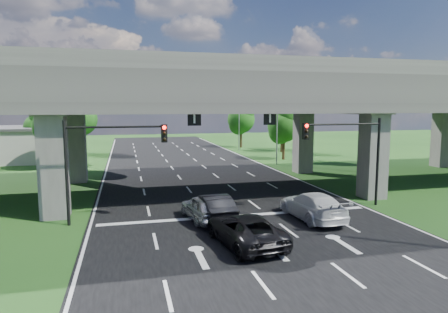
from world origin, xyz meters
name	(u,v)px	position (x,y,z in m)	size (l,w,h in m)	color
ground	(257,233)	(0.00, 0.00, 0.00)	(160.00, 160.00, 0.00)	#1B4114
road	(216,194)	(0.00, 10.00, 0.01)	(18.00, 120.00, 0.03)	black
overpass	(210,92)	(0.00, 12.00, 7.92)	(80.00, 15.00, 10.00)	#383633
signal_right	(350,146)	(7.82, 3.94, 4.19)	(5.76, 0.54, 6.00)	black
signal_left	(106,152)	(-7.82, 3.94, 4.19)	(5.76, 0.54, 6.00)	black
streetlight_far	(274,115)	(10.10, 24.00, 5.85)	(3.38, 0.25, 10.00)	gray
streetlight_beyond	(237,113)	(10.10, 40.00, 5.85)	(3.38, 0.25, 10.00)	gray
tree_left_near	(55,125)	(-13.95, 26.00, 4.82)	(4.50, 4.50, 7.80)	black
tree_left_mid	(40,128)	(-16.95, 34.00, 4.17)	(3.91, 3.90, 6.76)	black
tree_left_far	(81,118)	(-12.95, 42.00, 5.14)	(4.80, 4.80, 8.32)	black
tree_right_near	(284,125)	(13.05, 28.00, 4.50)	(4.20, 4.20, 7.28)	black
tree_right_mid	(282,124)	(16.05, 36.00, 4.17)	(3.91, 3.90, 6.76)	black
tree_right_far	(241,118)	(12.05, 44.00, 4.82)	(4.50, 4.50, 7.80)	black
car_silver	(204,208)	(-2.33, 3.00, 0.80)	(1.81, 4.51, 1.54)	#ACAEB4
car_dark	(213,207)	(-1.74, 3.00, 0.81)	(1.66, 4.75, 1.57)	black
car_white	(312,206)	(4.09, 1.80, 0.83)	(2.24, 5.51, 1.60)	silver
car_trailing	(245,229)	(-1.16, -1.58, 0.79)	(2.51, 5.45, 1.52)	black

